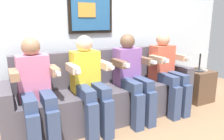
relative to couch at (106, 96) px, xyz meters
The scene contains 10 objects.
ground_plane 0.45m from the couch, 90.00° to the right, with size 6.34×6.34×0.00m, color #8C6B4C.
back_wall_assembly 1.08m from the couch, 90.08° to the left, with size 4.88×0.10×2.60m.
couch is the anchor object (origin of this frame).
person_leftmost 0.94m from the couch, 169.09° to the right, with size 0.46×0.56×1.11m.
person_left_center 0.45m from the couch, 149.91° to the right, with size 0.46×0.56×1.11m.
person_right_center 0.45m from the couch, 30.11° to the right, with size 0.46×0.56×1.11m.
person_rightmost 0.94m from the couch, 10.94° to the right, with size 0.46×0.56×1.11m.
side_table_right 1.59m from the couch, ahead, with size 0.40×0.40×0.50m.
table_lamp 1.64m from the couch, ahead, with size 0.22×0.22×0.46m.
spare_remote_on_table 1.68m from the couch, ahead, with size 0.04×0.13×0.02m, color white.
Camera 1 is at (-1.17, -2.05, 1.29)m, focal length 34.51 mm.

